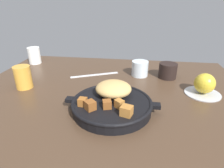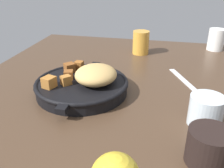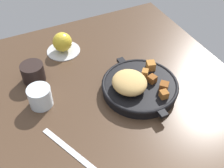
{
  "view_description": "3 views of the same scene",
  "coord_description": "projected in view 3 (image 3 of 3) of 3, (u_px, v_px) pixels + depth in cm",
  "views": [
    {
      "loc": [
        10.11,
        -59.64,
        32.36
      ],
      "look_at": [
        2.14,
        -3.38,
        6.22
      ],
      "focal_mm": 30.48,
      "sensor_mm": 36.0,
      "label": 1
    },
    {
      "loc": [
        59.48,
        11.21,
        31.37
      ],
      "look_at": [
        4.52,
        -0.94,
        4.15
      ],
      "focal_mm": 39.86,
      "sensor_mm": 36.0,
      "label": 2
    },
    {
      "loc": [
        -50.82,
        26.29,
        65.63
      ],
      "look_at": [
        5.25,
        -0.63,
        4.91
      ],
      "focal_mm": 44.63,
      "sensor_mm": 36.0,
      "label": 3
    }
  ],
  "objects": [
    {
      "name": "cast_iron_skillet",
      "position": [
        138.0,
        86.0,
        0.9
      ],
      "size": [
        29.28,
        24.94,
        7.96
      ],
      "color": "black",
      "rests_on": "ground_plane"
    },
    {
      "name": "saucer_plate",
      "position": [
        64.0,
        50.0,
        1.07
      ],
      "size": [
        12.66,
        12.66,
        0.6
      ],
      "primitive_type": "cylinder",
      "color": "#B7BABF",
      "rests_on": "ground_plane"
    },
    {
      "name": "coffee_mug_dark",
      "position": [
        33.0,
        73.0,
        0.93
      ],
      "size": [
        7.69,
        7.69,
        6.47
      ],
      "primitive_type": "cylinder",
      "color": "black",
      "rests_on": "ground_plane"
    },
    {
      "name": "ground_plane",
      "position": [
        117.0,
        109.0,
        0.88
      ],
      "size": [
        105.3,
        88.47,
        2.4
      ],
      "primitive_type": "cube",
      "color": "#473323"
    },
    {
      "name": "water_glass_short",
      "position": [
        40.0,
        97.0,
        0.85
      ],
      "size": [
        7.28,
        7.28,
        6.63
      ],
      "primitive_type": "cylinder",
      "color": "silver",
      "rests_on": "ground_plane"
    },
    {
      "name": "butter_knife",
      "position": [
        71.0,
        151.0,
        0.75
      ],
      "size": [
        20.52,
        10.38,
        0.36
      ],
      "primitive_type": "cube",
      "rotation": [
        0.0,
        0.0,
        0.42
      ],
      "color": "silver",
      "rests_on": "ground_plane"
    },
    {
      "name": "red_apple",
      "position": [
        62.0,
        42.0,
        1.04
      ],
      "size": [
        7.26,
        7.26,
        7.26
      ],
      "primitive_type": "sphere",
      "color": "gold",
      "rests_on": "saucer_plate"
    }
  ]
}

